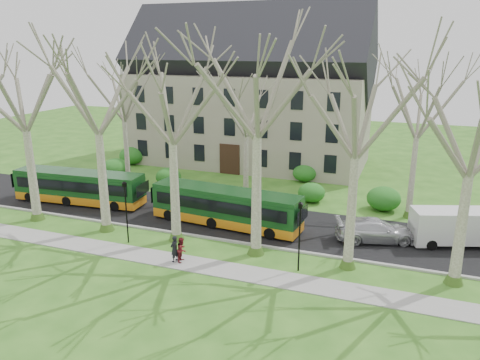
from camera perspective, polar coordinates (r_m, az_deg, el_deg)
name	(u,v)px	position (r m, az deg, el deg)	size (l,w,h in m)	color
ground	(214,249)	(31.59, -3.20, -8.44)	(120.00, 120.00, 0.00)	#2F651C
sidewalk	(198,265)	(29.54, -5.17, -10.26)	(70.00, 2.00, 0.06)	gray
road	(242,221)	(36.28, 0.28, -5.02)	(80.00, 8.00, 0.06)	black
curb	(222,240)	(32.82, -2.15, -7.32)	(80.00, 0.25, 0.14)	#A5A39E
building	(249,92)	(53.51, 1.11, 10.73)	(26.50, 12.20, 16.00)	gray
tree_row_verge	(214,146)	(29.64, -3.18, 4.18)	(49.00, 7.00, 14.00)	gray
tree_row_far	(250,132)	(40.10, 1.22, 5.91)	(33.00, 7.00, 12.00)	gray
lamp_row	(207,218)	(29.76, -4.05, -4.68)	(36.22, 0.22, 4.30)	black
hedges	(227,176)	(45.11, -1.56, 0.55)	(30.60, 8.60, 2.00)	#275C1A
bus_lead	(79,187)	(42.18, -19.00, -0.78)	(11.37, 2.37, 2.84)	#113D17
bus_follow	(226,207)	(34.99, -1.75, -3.27)	(11.53, 2.40, 2.88)	#113D17
sedan	(376,230)	(33.72, 16.20, -5.89)	(2.21, 5.44, 1.58)	silver
van_a	(455,228)	(34.81, 24.72, -5.29)	(5.65, 2.05, 2.47)	silver
pedestrian_a	(174,249)	(29.73, -8.00, -8.30)	(0.62, 0.41, 1.70)	black
pedestrian_b	(182,250)	(29.72, -7.10, -8.41)	(0.77, 0.60, 1.57)	maroon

